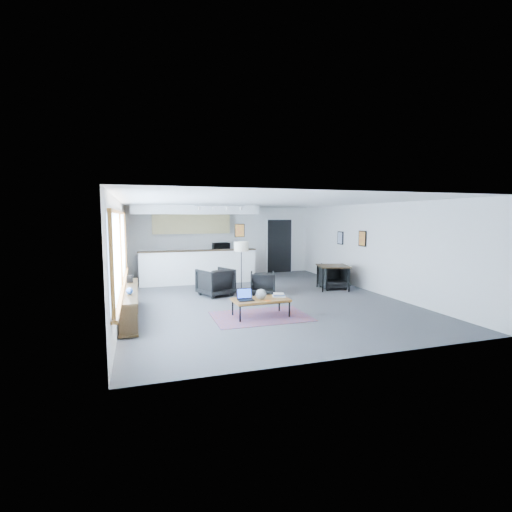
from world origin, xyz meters
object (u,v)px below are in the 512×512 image
object	(u,v)px
dining_table	(333,268)
dining_chair_near	(333,278)
book_stack	(279,295)
microwave	(221,246)
coffee_table	(261,300)
armchair_right	(263,282)
ceramic_pot	(261,294)
floor_lamp	(241,248)
dining_chair_far	(333,275)
laptop	(245,297)
armchair_left	(215,281)

from	to	relation	value
dining_table	dining_chair_near	bearing A→B (deg)	54.44
book_stack	microwave	xyz separation A→B (m)	(-0.06, 5.84, 0.68)
book_stack	dining_table	size ratio (longest dim) A/B	0.30
coffee_table	armchair_right	xyz separation A→B (m)	(0.84, 2.34, -0.02)
ceramic_pot	armchair_right	xyz separation A→B (m)	(0.85, 2.39, -0.16)
armchair_right	floor_lamp	xyz separation A→B (m)	(-0.51, 0.46, 0.94)
book_stack	armchair_right	world-z (taller)	armchair_right
coffee_table	microwave	xyz separation A→B (m)	(0.40, 5.91, 0.75)
coffee_table	ceramic_pot	world-z (taller)	ceramic_pot
ceramic_pot	book_stack	distance (m)	0.49
dining_chair_near	dining_chair_far	size ratio (longest dim) A/B	1.03
book_stack	microwave	world-z (taller)	microwave
laptop	ceramic_pot	world-z (taller)	laptop
dining_table	dining_chair_far	size ratio (longest dim) A/B	1.70
ceramic_pot	dining_chair_far	bearing A→B (deg)	41.64
armchair_right	dining_chair_near	bearing A→B (deg)	-161.38
laptop	armchair_left	bearing A→B (deg)	95.02
ceramic_pot	dining_chair_near	size ratio (longest dim) A/B	0.35
book_stack	dining_table	world-z (taller)	dining_table
ceramic_pot	microwave	world-z (taller)	microwave
dining_chair_far	floor_lamp	bearing A→B (deg)	27.33
armchair_right	book_stack	bearing A→B (deg)	97.84
coffee_table	dining_chair_near	world-z (taller)	dining_chair_near
laptop	armchair_right	distance (m)	2.62
floor_lamp	armchair_left	bearing A→B (deg)	-159.78
armchair_right	ceramic_pot	bearing A→B (deg)	87.87
microwave	dining_table	bearing A→B (deg)	-63.42
book_stack	armchair_right	distance (m)	2.30
dining_chair_near	microwave	bearing A→B (deg)	135.91
book_stack	dining_chair_near	xyz separation A→B (m)	(2.70, 2.32, -0.11)
floor_lamp	dining_chair_near	bearing A→B (deg)	-8.36
laptop	dining_chair_far	bearing A→B (deg)	39.77
coffee_table	dining_table	size ratio (longest dim) A/B	1.16
laptop	book_stack	bearing A→B (deg)	5.28
armchair_left	floor_lamp	world-z (taller)	floor_lamp
ceramic_pot	armchair_left	world-z (taller)	armchair_left
book_stack	dining_chair_far	distance (m)	4.32
armchair_right	floor_lamp	distance (m)	1.16
laptop	dining_chair_near	bearing A→B (deg)	35.45
coffee_table	armchair_left	xyz separation A→B (m)	(-0.52, 2.49, 0.06)
dining_chair_near	armchair_right	bearing A→B (deg)	-170.90
laptop	dining_table	bearing A→B (deg)	34.75
book_stack	floor_lamp	bearing A→B (deg)	92.61
ceramic_pot	dining_table	size ratio (longest dim) A/B	0.21
coffee_table	book_stack	size ratio (longest dim) A/B	3.80
ceramic_pot	microwave	size ratio (longest dim) A/B	0.40
armchair_left	armchair_right	size ratio (longest dim) A/B	1.21
coffee_table	armchair_left	bearing A→B (deg)	99.85
armchair_right	microwave	bearing A→B (deg)	-65.61
ceramic_pot	floor_lamp	distance (m)	2.98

